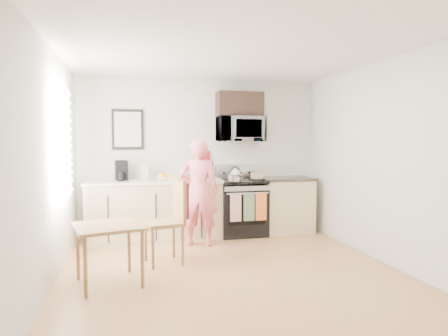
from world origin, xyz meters
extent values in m
plane|color=#A97841|center=(0.00, 0.00, 0.00)|extent=(4.60, 4.60, 0.00)
cube|color=beige|center=(0.00, 2.30, 1.30)|extent=(4.00, 0.04, 2.60)
cube|color=beige|center=(0.00, -2.30, 1.30)|extent=(4.00, 0.04, 2.60)
cube|color=beige|center=(-2.00, 0.00, 1.30)|extent=(0.04, 4.60, 2.60)
cube|color=beige|center=(2.00, 0.00, 1.30)|extent=(0.04, 4.60, 2.60)
cube|color=white|center=(0.00, 0.00, 2.60)|extent=(4.00, 4.60, 0.04)
cube|color=silver|center=(-1.98, 0.80, 1.55)|extent=(0.02, 1.40, 1.50)
cube|color=white|center=(-1.97, 0.80, 1.55)|extent=(0.01, 1.30, 1.40)
cube|color=tan|center=(-0.80, 2.00, 0.45)|extent=(2.10, 0.60, 0.90)
cube|color=white|center=(-0.80, 2.00, 0.92)|extent=(2.14, 0.64, 0.04)
cube|color=tan|center=(1.43, 2.00, 0.45)|extent=(0.84, 0.60, 0.90)
cube|color=black|center=(1.43, 2.00, 0.92)|extent=(0.88, 0.64, 0.04)
cube|color=black|center=(0.63, 1.97, 0.39)|extent=(0.76, 0.65, 0.77)
cube|color=black|center=(0.63, 1.66, 0.45)|extent=(0.61, 0.02, 0.45)
cube|color=#A8A8AC|center=(0.63, 1.66, 0.78)|extent=(0.74, 0.02, 0.14)
cylinder|color=#A8A8AC|center=(0.63, 1.61, 0.74)|extent=(0.68, 0.02, 0.02)
cube|color=black|center=(0.63, 1.97, 0.90)|extent=(0.76, 0.65, 0.04)
cube|color=#A8A8AC|center=(0.63, 2.25, 1.04)|extent=(0.76, 0.08, 0.24)
cube|color=white|center=(0.43, 1.61, 0.52)|extent=(0.18, 0.02, 0.44)
cube|color=#4F6845|center=(0.65, 1.61, 0.52)|extent=(0.18, 0.02, 0.44)
cube|color=#D34C1F|center=(0.85, 1.61, 0.52)|extent=(0.18, 0.02, 0.44)
imported|color=#A8A8AC|center=(0.63, 2.08, 1.76)|extent=(0.76, 0.51, 0.42)
cube|color=black|center=(0.63, 2.12, 2.18)|extent=(0.76, 0.35, 0.40)
cube|color=black|center=(-1.20, 2.28, 1.75)|extent=(0.50, 0.03, 0.65)
cube|color=#A8ADA4|center=(-1.20, 2.26, 1.75)|extent=(0.42, 0.01, 0.56)
cube|color=#A80E18|center=(0.05, 2.28, 1.30)|extent=(0.20, 0.02, 0.20)
imported|color=#DF3D59|center=(-0.19, 1.45, 0.80)|extent=(0.67, 0.53, 1.61)
cube|color=brown|center=(-1.41, 0.08, 0.64)|extent=(0.70, 0.70, 0.04)
cylinder|color=brown|center=(-1.62, -0.27, 0.31)|extent=(0.04, 0.04, 0.62)
cylinder|color=brown|center=(-1.06, -0.13, 0.31)|extent=(0.04, 0.04, 0.62)
cylinder|color=brown|center=(-1.76, 0.30, 0.31)|extent=(0.04, 0.04, 0.62)
cylinder|color=brown|center=(-1.20, 0.43, 0.31)|extent=(0.04, 0.04, 0.62)
cube|color=brown|center=(-0.77, 0.69, 0.52)|extent=(0.53, 0.53, 0.04)
cube|color=brown|center=(-0.56, 0.73, 0.80)|extent=(0.13, 0.45, 0.54)
cube|color=#510F0D|center=(-0.53, 0.74, 0.81)|extent=(0.14, 0.41, 0.45)
cylinder|color=brown|center=(-0.92, 0.47, 0.25)|extent=(0.04, 0.04, 0.49)
cylinder|color=brown|center=(-0.54, 0.54, 0.25)|extent=(0.04, 0.04, 0.49)
cylinder|color=brown|center=(-0.99, 0.84, 0.25)|extent=(0.04, 0.04, 0.49)
cylinder|color=brown|center=(-0.62, 0.92, 0.25)|extent=(0.04, 0.04, 0.49)
cube|color=brown|center=(0.15, 2.16, 1.04)|extent=(0.10, 0.13, 0.19)
cylinder|color=#A80E18|center=(-0.11, 2.11, 1.02)|extent=(0.12, 0.12, 0.15)
imported|color=silver|center=(-0.67, 2.04, 0.97)|extent=(0.30, 0.30, 0.06)
cube|color=tan|center=(-0.96, 2.07, 1.08)|extent=(0.12, 0.12, 0.28)
cube|color=black|center=(-1.31, 2.13, 1.10)|extent=(0.21, 0.24, 0.32)
cylinder|color=black|center=(-1.31, 2.03, 1.02)|extent=(0.12, 0.12, 0.12)
cube|color=tan|center=(-0.44, 1.78, 1.00)|extent=(0.33, 0.16, 0.12)
cylinder|color=black|center=(0.90, 1.96, 0.93)|extent=(0.27, 0.27, 0.01)
cylinder|color=tan|center=(0.90, 1.96, 0.98)|extent=(0.22, 0.22, 0.07)
sphere|color=silver|center=(0.54, 2.04, 1.01)|extent=(0.17, 0.17, 0.17)
cone|color=silver|center=(0.54, 2.04, 1.10)|extent=(0.05, 0.05, 0.05)
torus|color=black|center=(0.54, 2.04, 1.06)|extent=(0.15, 0.02, 0.15)
cylinder|color=#A8A8AC|center=(0.44, 1.75, 0.98)|extent=(0.21, 0.21, 0.10)
cylinder|color=black|center=(0.48, 1.60, 1.02)|extent=(0.07, 0.19, 0.02)
camera|label=1|loc=(-1.17, -4.37, 1.58)|focal=32.00mm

